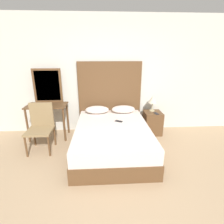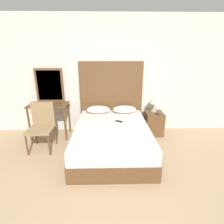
{
  "view_description": "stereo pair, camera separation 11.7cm",
  "coord_description": "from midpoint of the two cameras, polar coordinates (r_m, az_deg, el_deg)",
  "views": [
    {
      "loc": [
        -0.17,
        -1.87,
        1.87
      ],
      "look_at": [
        0.03,
        1.33,
        0.78
      ],
      "focal_mm": 28.0,
      "sensor_mm": 36.0,
      "label": 1
    },
    {
      "loc": [
        -0.05,
        -1.88,
        1.87
      ],
      "look_at": [
        0.03,
        1.33,
        0.78
      ],
      "focal_mm": 28.0,
      "sensor_mm": 36.0,
      "label": 2
    }
  ],
  "objects": [
    {
      "name": "phone_on_bed",
      "position": [
        3.6,
        3.23,
        -3.05
      ],
      "size": [
        0.16,
        0.14,
        0.01
      ],
      "color": "black",
      "rests_on": "bed"
    },
    {
      "name": "wall_back",
      "position": [
        4.23,
        0.14,
        11.67
      ],
      "size": [
        10.0,
        0.06,
        2.7
      ],
      "color": "silver",
      "rests_on": "ground_plane"
    },
    {
      "name": "table_lamp",
      "position": [
        4.23,
        14.4,
        3.74
      ],
      "size": [
        0.22,
        0.22,
        0.37
      ],
      "color": "tan",
      "rests_on": "nightstand"
    },
    {
      "name": "vanity_desk",
      "position": [
        4.17,
        -19.11,
        0.45
      ],
      "size": [
        0.86,
        0.51,
        0.78
      ],
      "color": "brown",
      "rests_on": "ground_plane"
    },
    {
      "name": "nightstand",
      "position": [
        4.33,
        14.21,
        -3.59
      ],
      "size": [
        0.41,
        0.43,
        0.54
      ],
      "color": "brown",
      "rests_on": "ground_plane"
    },
    {
      "name": "bed",
      "position": [
        3.5,
        1.01,
        -8.58
      ],
      "size": [
        1.42,
        1.97,
        0.53
      ],
      "color": "brown",
      "rests_on": "ground_plane"
    },
    {
      "name": "headboard",
      "position": [
        4.24,
        0.51,
        4.77
      ],
      "size": [
        1.49,
        0.05,
        1.69
      ],
      "color": "brown",
      "rests_on": "ground_plane"
    },
    {
      "name": "pillow_right",
      "position": [
        4.1,
        4.9,
        0.85
      ],
      "size": [
        0.54,
        0.33,
        0.17
      ],
      "color": "silver",
      "rests_on": "bed"
    },
    {
      "name": "ground_plane",
      "position": [
        2.65,
        1.54,
        -26.12
      ],
      "size": [
        16.0,
        16.0,
        0.0
      ],
      "primitive_type": "plane",
      "color": "tan"
    },
    {
      "name": "vanity_mirror",
      "position": [
        4.26,
        -18.98,
        8.23
      ],
      "size": [
        0.63,
        0.03,
        0.76
      ],
      "color": "brown",
      "rests_on": "vanity_desk"
    },
    {
      "name": "chair",
      "position": [
        3.76,
        -21.13,
        -3.54
      ],
      "size": [
        0.48,
        0.49,
        0.94
      ],
      "color": "olive",
      "rests_on": "ground_plane"
    },
    {
      "name": "phone_on_nightstand",
      "position": [
        4.15,
        15.44,
        -0.63
      ],
      "size": [
        0.09,
        0.16,
        0.01
      ],
      "color": "black",
      "rests_on": "nightstand"
    },
    {
      "name": "pillow_left",
      "position": [
        4.08,
        -3.72,
        0.79
      ],
      "size": [
        0.54,
        0.33,
        0.17
      ],
      "color": "silver",
      "rests_on": "bed"
    }
  ]
}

